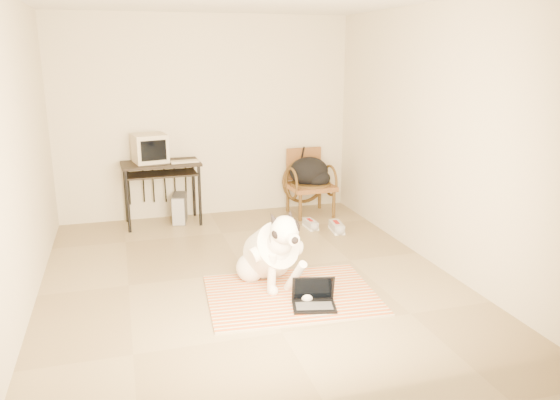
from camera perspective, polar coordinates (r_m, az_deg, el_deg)
name	(u,v)px	position (r m, az deg, el deg)	size (l,w,h in m)	color
floor	(245,272)	(5.71, -3.64, -7.54)	(4.50, 4.50, 0.00)	#8F7B57
wall_back	(206,118)	(7.53, -7.70, 8.53)	(4.50, 4.50, 0.00)	beige
wall_front	(327,202)	(3.23, 4.97, -0.18)	(4.50, 4.50, 0.00)	beige
wall_left	(19,154)	(5.28, -25.61, 4.40)	(4.50, 4.50, 0.00)	beige
wall_right	(425,135)	(6.09, 14.93, 6.62)	(4.50, 4.50, 0.00)	beige
rug	(292,295)	(5.18, 1.22, -9.87)	(1.64, 1.30, 0.02)	#E45212
dog	(271,253)	(5.28, -0.95, -5.53)	(0.57, 1.12, 0.85)	white
laptop	(314,299)	(4.94, 3.54, -10.28)	(0.43, 0.35, 0.27)	black
computer_desk	(161,171)	(7.24, -12.32, 2.94)	(1.01, 0.58, 0.83)	black
crt_monitor	(150,148)	(7.24, -13.44, 5.28)	(0.47, 0.45, 0.36)	#BCAD93
desk_keyboard	(185,162)	(7.16, -9.93, 3.98)	(0.36, 0.13, 0.02)	#BCAD93
pc_tower	(180,208)	(7.42, -10.45, -0.85)	(0.24, 0.43, 0.38)	#474749
rattan_chair	(309,182)	(7.62, 3.06, 1.89)	(0.62, 0.60, 0.90)	brown
backpack	(311,173)	(7.54, 3.21, 2.88)	(0.54, 0.47, 0.40)	black
sneaker_left	(310,224)	(7.09, 3.20, -2.56)	(0.13, 0.30, 0.10)	white
sneaker_right	(337,227)	(6.98, 5.94, -2.86)	(0.17, 0.35, 0.12)	white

